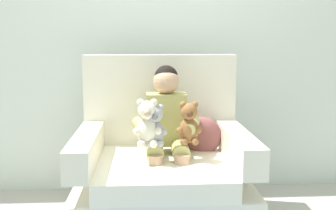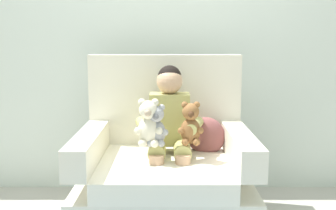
# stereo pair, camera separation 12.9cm
# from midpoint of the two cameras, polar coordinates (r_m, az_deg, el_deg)

# --- Properties ---
(back_wall) EXTENTS (6.00, 0.10, 2.60)m
(back_wall) POSITION_cam_midpoint_polar(r_m,az_deg,el_deg) (3.21, -2.66, 10.79)
(back_wall) COLOR silver
(back_wall) RESTS_ON ground
(armchair) EXTENTS (1.08, 0.95, 1.12)m
(armchair) POSITION_cam_midpoint_polar(r_m,az_deg,el_deg) (2.62, -2.29, -10.24)
(armchair) COLOR silver
(armchair) RESTS_ON ground
(seated_child) EXTENTS (0.45, 0.39, 0.82)m
(seated_child) POSITION_cam_midpoint_polar(r_m,az_deg,el_deg) (2.55, -1.62, -2.63)
(seated_child) COLOR tan
(seated_child) RESTS_ON armchair
(plush_grey) EXTENTS (0.15, 0.12, 0.25)m
(plush_grey) POSITION_cam_midpoint_polar(r_m,az_deg,el_deg) (2.37, -3.49, -3.13)
(plush_grey) COLOR #9E9EA3
(plush_grey) RESTS_ON armchair
(plush_cream) EXTENTS (0.17, 0.14, 0.29)m
(plush_cream) POSITION_cam_midpoint_polar(r_m,az_deg,el_deg) (2.36, -4.57, -2.80)
(plush_cream) COLOR silver
(plush_cream) RESTS_ON armchair
(plush_brown) EXTENTS (0.16, 0.13, 0.27)m
(plush_brown) POSITION_cam_midpoint_polar(r_m,az_deg,el_deg) (2.41, 1.52, -2.79)
(plush_brown) COLOR brown
(plush_brown) RESTS_ON armchair
(throw_pillow) EXTENTS (0.28, 0.17, 0.26)m
(throw_pillow) POSITION_cam_midpoint_polar(r_m,az_deg,el_deg) (2.69, 3.60, -4.45)
(throw_pillow) COLOR #8C4C4C
(throw_pillow) RESTS_ON armchair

